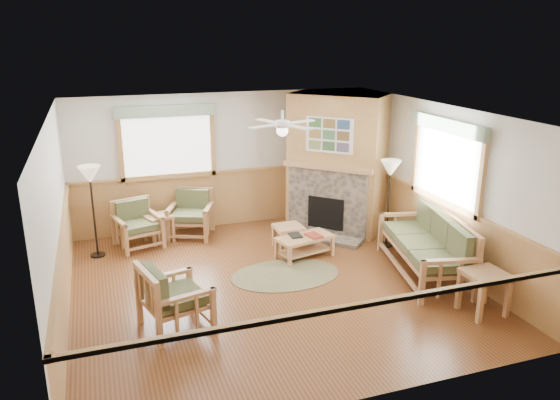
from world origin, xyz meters
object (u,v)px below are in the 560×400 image
object	(u,v)px
armchair_back_left	(138,225)
floor_lamp_right	(389,204)
end_table_chairs	(159,228)
footstool	(288,237)
armchair_left	(175,296)
coffee_table	(305,247)
floor_lamp_left	(93,212)
end_table_sofa	(483,293)
armchair_back_right	(190,214)
sofa	(424,245)

from	to	relation	value
armchair_back_left	floor_lamp_right	world-z (taller)	floor_lamp_right
end_table_chairs	floor_lamp_right	distance (m)	4.31
footstool	armchair_left	bearing A→B (deg)	-137.68
footstool	floor_lamp_right	distance (m)	1.93
coffee_table	floor_lamp_left	size ratio (longest dim) A/B	0.60
end_table_sofa	floor_lamp_left	size ratio (longest dim) A/B	0.38
armchair_back_right	floor_lamp_left	bearing A→B (deg)	-142.94
end_table_chairs	footstool	bearing A→B (deg)	-26.78
armchair_left	coffee_table	xyz separation A→B (m)	(2.51, 1.67, -0.26)
sofa	armchair_back_right	xyz separation A→B (m)	(-3.29, 2.97, -0.06)
armchair_back_left	floor_lamp_left	distance (m)	0.87
coffee_table	footstool	bearing A→B (deg)	90.17
floor_lamp_right	coffee_table	bearing A→B (deg)	-179.24
floor_lamp_left	armchair_left	bearing A→B (deg)	-72.01
armchair_back_left	footstool	world-z (taller)	armchair_back_left
armchair_back_left	floor_lamp_left	world-z (taller)	floor_lamp_left
sofa	footstool	size ratio (longest dim) A/B	4.41
end_table_chairs	footstool	distance (m)	2.47
armchair_back_right	armchair_left	bearing A→B (deg)	-80.87
end_table_chairs	armchair_back_right	bearing A→B (deg)	9.28
armchair_back_left	armchair_left	distance (m)	3.16
armchair_back_left	footstool	bearing A→B (deg)	-36.18
armchair_left	coffee_table	world-z (taller)	armchair_left
footstool	floor_lamp_left	world-z (taller)	floor_lamp_left
end_table_sofa	floor_lamp_right	distance (m)	2.74
floor_lamp_right	sofa	bearing A→B (deg)	-92.35
floor_lamp_left	end_table_chairs	bearing A→B (deg)	17.42
armchair_back_right	floor_lamp_right	size ratio (longest dim) A/B	0.54
armchair_back_right	end_table_chairs	distance (m)	0.66
floor_lamp_right	end_table_chairs	bearing A→B (deg)	158.23
sofa	footstool	world-z (taller)	sofa
footstool	end_table_sofa	bearing A→B (deg)	-60.86
sofa	armchair_back_right	bearing A→B (deg)	-119.19
armchair_left	coffee_table	size ratio (longest dim) A/B	0.93
footstool	floor_lamp_right	xyz separation A→B (m)	(1.77, -0.47, 0.60)
armchair_back_left	armchair_left	xyz separation A→B (m)	(0.21, -3.15, 0.04)
coffee_table	end_table_chairs	distance (m)	2.83
footstool	floor_lamp_right	bearing A→B (deg)	-15.00
end_table_sofa	end_table_chairs	bearing A→B (deg)	132.84
armchair_back_right	footstool	size ratio (longest dim) A/B	1.77
armchair_back_left	floor_lamp_right	bearing A→B (deg)	-33.89
end_table_sofa	footstool	distance (m)	3.63
floor_lamp_right	floor_lamp_left	bearing A→B (deg)	166.42
sofa	armchair_back_left	world-z (taller)	sofa
armchair_left	end_table_sofa	size ratio (longest dim) A/B	1.47
end_table_chairs	armchair_left	bearing A→B (deg)	-93.11
sofa	floor_lamp_left	xyz separation A→B (m)	(-5.05, 2.51, 0.32)
end_table_chairs	floor_lamp_left	size ratio (longest dim) A/B	0.31
floor_lamp_left	footstool	bearing A→B (deg)	-12.82
armchair_left	floor_lamp_right	world-z (taller)	floor_lamp_right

